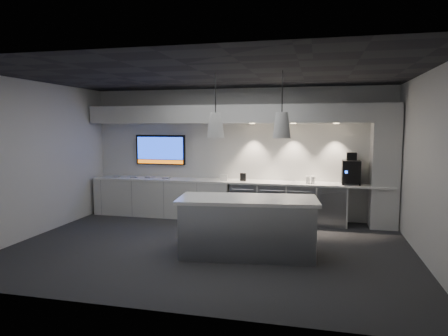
% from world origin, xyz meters
% --- Properties ---
extents(floor, '(7.00, 7.00, 0.00)m').
position_xyz_m(floor, '(0.00, 0.00, 0.00)').
color(floor, '#2A2B2D').
rests_on(floor, ground).
extents(ceiling, '(7.00, 7.00, 0.00)m').
position_xyz_m(ceiling, '(0.00, 0.00, 3.00)').
color(ceiling, black).
rests_on(ceiling, wall_back).
extents(wall_back, '(7.00, 0.00, 7.00)m').
position_xyz_m(wall_back, '(0.00, 2.50, 1.50)').
color(wall_back, silver).
rests_on(wall_back, floor).
extents(wall_front, '(7.00, 0.00, 7.00)m').
position_xyz_m(wall_front, '(0.00, -2.50, 1.50)').
color(wall_front, silver).
rests_on(wall_front, floor).
extents(wall_left, '(0.00, 7.00, 7.00)m').
position_xyz_m(wall_left, '(-3.50, 0.00, 1.50)').
color(wall_left, silver).
rests_on(wall_left, floor).
extents(wall_right, '(0.00, 7.00, 7.00)m').
position_xyz_m(wall_right, '(3.50, 0.00, 1.50)').
color(wall_right, silver).
rests_on(wall_right, floor).
extents(back_counter, '(6.80, 0.65, 0.04)m').
position_xyz_m(back_counter, '(0.00, 2.17, 0.88)').
color(back_counter, white).
rests_on(back_counter, left_base_cabinets).
extents(left_base_cabinets, '(3.30, 0.63, 0.86)m').
position_xyz_m(left_base_cabinets, '(-1.75, 2.17, 0.43)').
color(left_base_cabinets, silver).
rests_on(left_base_cabinets, floor).
extents(fridge_unit_a, '(0.60, 0.61, 0.85)m').
position_xyz_m(fridge_unit_a, '(0.25, 2.17, 0.42)').
color(fridge_unit_a, gray).
rests_on(fridge_unit_a, floor).
extents(fridge_unit_b, '(0.60, 0.61, 0.85)m').
position_xyz_m(fridge_unit_b, '(0.88, 2.17, 0.42)').
color(fridge_unit_b, gray).
rests_on(fridge_unit_b, floor).
extents(fridge_unit_c, '(0.60, 0.61, 0.85)m').
position_xyz_m(fridge_unit_c, '(1.51, 2.17, 0.42)').
color(fridge_unit_c, gray).
rests_on(fridge_unit_c, floor).
extents(fridge_unit_d, '(0.60, 0.61, 0.85)m').
position_xyz_m(fridge_unit_d, '(2.14, 2.17, 0.42)').
color(fridge_unit_d, gray).
rests_on(fridge_unit_d, floor).
extents(backsplash, '(4.60, 0.03, 1.30)m').
position_xyz_m(backsplash, '(1.20, 2.48, 1.55)').
color(backsplash, silver).
rests_on(backsplash, wall_back).
extents(soffit, '(6.90, 0.60, 0.40)m').
position_xyz_m(soffit, '(0.00, 2.20, 2.40)').
color(soffit, silver).
rests_on(soffit, wall_back).
extents(column, '(0.55, 0.55, 2.60)m').
position_xyz_m(column, '(3.20, 2.20, 1.30)').
color(column, silver).
rests_on(column, floor).
extents(wall_tv, '(1.25, 0.07, 0.72)m').
position_xyz_m(wall_tv, '(-1.90, 2.45, 1.56)').
color(wall_tv, black).
rests_on(wall_tv, wall_back).
extents(island, '(2.37, 1.24, 0.96)m').
position_xyz_m(island, '(0.73, -0.25, 0.49)').
color(island, gray).
rests_on(island, floor).
extents(bin, '(0.36, 0.36, 0.40)m').
position_xyz_m(bin, '(-0.40, -0.03, 0.20)').
color(bin, gray).
rests_on(bin, floor).
extents(coffee_machine, '(0.38, 0.55, 0.68)m').
position_xyz_m(coffee_machine, '(2.53, 2.20, 1.18)').
color(coffee_machine, black).
rests_on(coffee_machine, back_counter).
extents(sign_black, '(0.14, 0.05, 0.18)m').
position_xyz_m(sign_black, '(0.20, 2.15, 0.99)').
color(sign_black, black).
rests_on(sign_black, back_counter).
extents(sign_white, '(0.18, 0.03, 0.14)m').
position_xyz_m(sign_white, '(-0.24, 2.12, 0.97)').
color(sign_white, white).
rests_on(sign_white, back_counter).
extents(cup_cluster, '(0.19, 0.19, 0.16)m').
position_xyz_m(cup_cluster, '(1.69, 2.11, 0.98)').
color(cup_cluster, white).
rests_on(cup_cluster, back_counter).
extents(tray_a, '(0.20, 0.20, 0.02)m').
position_xyz_m(tray_a, '(-2.91, 2.13, 0.91)').
color(tray_a, '#989898').
rests_on(tray_a, back_counter).
extents(tray_b, '(0.19, 0.19, 0.02)m').
position_xyz_m(tray_b, '(-2.45, 2.12, 0.91)').
color(tray_b, '#989898').
rests_on(tray_b, back_counter).
extents(tray_c, '(0.20, 0.20, 0.02)m').
position_xyz_m(tray_c, '(-2.08, 2.17, 0.91)').
color(tray_c, '#989898').
rests_on(tray_c, back_counter).
extents(tray_d, '(0.17, 0.17, 0.02)m').
position_xyz_m(tray_d, '(-1.64, 2.15, 0.91)').
color(tray_d, '#989898').
rests_on(tray_d, back_counter).
extents(pendant_left, '(0.29, 0.29, 1.11)m').
position_xyz_m(pendant_left, '(0.19, -0.25, 2.15)').
color(pendant_left, silver).
rests_on(pendant_left, ceiling).
extents(pendant_right, '(0.29, 0.29, 1.11)m').
position_xyz_m(pendant_right, '(1.27, -0.25, 2.15)').
color(pendant_right, silver).
rests_on(pendant_right, ceiling).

